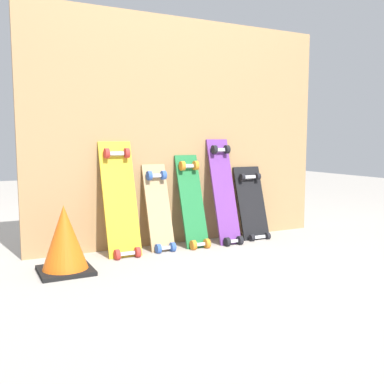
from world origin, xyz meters
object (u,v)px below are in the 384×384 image
at_px(skateboard_purple, 225,195).
at_px(skateboard_black, 252,207).
at_px(skateboard_yellow, 121,203).
at_px(skateboard_natural, 159,212).
at_px(traffic_cone, 65,240).
at_px(skateboard_green, 193,205).

xyz_separation_m(skateboard_purple, skateboard_black, (0.27, 0.03, -0.11)).
height_order(skateboard_yellow, skateboard_purple, skateboard_purple).
bearing_deg(skateboard_natural, traffic_cone, -159.13).
bearing_deg(skateboard_yellow, traffic_cone, -148.82).
xyz_separation_m(skateboard_yellow, skateboard_natural, (0.28, 0.01, -0.08)).
relative_size(skateboard_yellow, skateboard_purple, 0.98).
bearing_deg(traffic_cone, skateboard_green, 14.89).
height_order(skateboard_purple, skateboard_black, skateboard_purple).
relative_size(skateboard_green, skateboard_black, 1.15).
relative_size(skateboard_yellow, skateboard_black, 1.31).
bearing_deg(traffic_cone, skateboard_yellow, 31.18).
bearing_deg(skateboard_black, skateboard_yellow, -178.83).
bearing_deg(skateboard_yellow, skateboard_green, 0.10).
bearing_deg(skateboard_purple, skateboard_green, 178.67).
bearing_deg(skateboard_natural, skateboard_green, -2.93).
bearing_deg(skateboard_yellow, skateboard_natural, 2.83).
relative_size(skateboard_green, traffic_cone, 1.82).
bearing_deg(skateboard_green, skateboard_natural, 177.07).
distance_m(skateboard_yellow, traffic_cone, 0.52).
bearing_deg(skateboard_purple, skateboard_yellow, 179.63).
bearing_deg(skateboard_black, traffic_cone, -169.54).
xyz_separation_m(skateboard_natural, skateboard_black, (0.79, 0.01, -0.02)).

